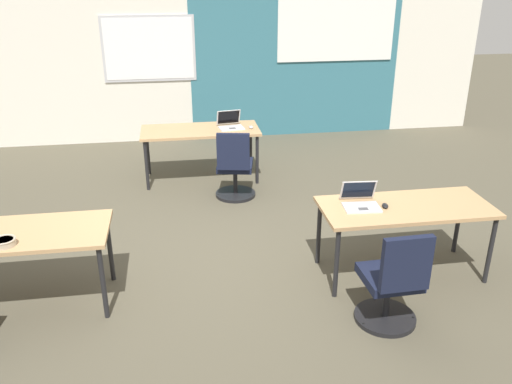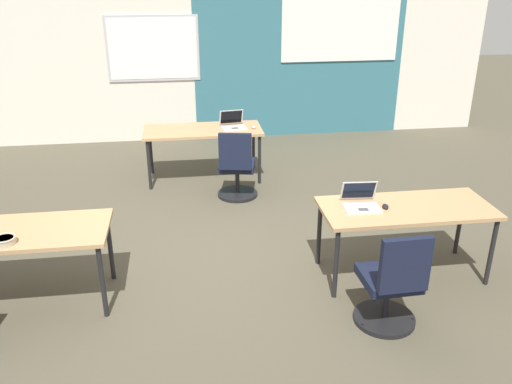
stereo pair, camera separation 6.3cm
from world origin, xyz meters
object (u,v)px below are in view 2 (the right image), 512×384
at_px(mouse_far_right, 254,127).
at_px(chair_near_right_inner, 392,287).
at_px(desk_far_center, 203,133).
at_px(laptop_far_right, 233,124).
at_px(desk_near_left, 13,237).
at_px(snack_bowl, 5,240).
at_px(chair_far_right, 237,170).
at_px(mouse_near_right_inner, 385,206).
at_px(desk_near_right, 406,212).
at_px(laptop_near_right_inner, 361,202).

xyz_separation_m(mouse_far_right, chair_near_right_inner, (0.64, -3.51, -0.36)).
relative_size(desk_far_center, laptop_far_right, 4.32).
distance_m(desk_far_center, laptop_far_right, 0.43).
xyz_separation_m(desk_near_left, laptop_far_right, (2.17, 2.81, 0.11)).
bearing_deg(snack_bowl, desk_near_left, 93.42).
relative_size(chair_far_right, mouse_near_right_inner, 8.43).
distance_m(desk_near_left, mouse_far_right, 3.67).
height_order(desk_near_right, snack_bowl, snack_bowl).
xyz_separation_m(desk_far_center, laptop_near_right_inner, (1.32, -2.74, 0.11)).
xyz_separation_m(desk_near_right, chair_near_right_inner, (-0.41, -0.77, -0.28)).
distance_m(desk_far_center, chair_near_right_inner, 3.83).
xyz_separation_m(desk_near_right, laptop_far_right, (-1.33, 2.81, 0.11)).
bearing_deg(laptop_far_right, mouse_far_right, -24.52).
distance_m(desk_far_center, chair_far_right, 0.89).
bearing_deg(mouse_near_right_inner, mouse_far_right, 107.21).
height_order(chair_far_right, snack_bowl, chair_far_right).
bearing_deg(laptop_far_right, snack_bowl, -133.54).
distance_m(desk_near_left, desk_near_right, 3.50).
height_order(desk_near_right, mouse_far_right, mouse_far_right).
height_order(mouse_far_right, laptop_near_right_inner, laptop_near_right_inner).
height_order(mouse_far_right, chair_near_right_inner, chair_near_right_inner).
bearing_deg(chair_near_right_inner, mouse_far_right, -81.37).
distance_m(desk_near_left, snack_bowl, 0.25).
bearing_deg(chair_far_right, mouse_near_right_inner, 130.59).
bearing_deg(mouse_near_right_inner, laptop_far_right, 111.73).
xyz_separation_m(chair_near_right_inner, snack_bowl, (-3.07, 0.55, 0.38)).
height_order(laptop_far_right, mouse_near_right_inner, laptop_far_right).
bearing_deg(desk_near_right, laptop_far_right, 115.36).
relative_size(desk_near_left, chair_near_right_inner, 1.74).
height_order(desk_near_right, laptop_near_right_inner, laptop_near_right_inner).
bearing_deg(mouse_far_right, laptop_far_right, 163.72).
height_order(desk_far_center, snack_bowl, snack_bowl).
bearing_deg(snack_bowl, chair_near_right_inner, -10.06).
xyz_separation_m(chair_far_right, mouse_near_right_inner, (1.16, -2.06, 0.36)).
bearing_deg(mouse_near_right_inner, desk_near_right, 1.62).
distance_m(desk_far_center, mouse_near_right_inner, 3.20).
bearing_deg(snack_bowl, laptop_far_right, 54.71).
xyz_separation_m(desk_near_left, laptop_near_right_inner, (3.07, 0.06, 0.11)).
height_order(desk_near_left, desk_near_right, same).
height_order(laptop_far_right, snack_bowl, laptop_far_right).
relative_size(desk_far_center, mouse_near_right_inner, 14.66).
bearing_deg(desk_near_left, chair_far_right, 43.94).
xyz_separation_m(laptop_far_right, mouse_near_right_inner, (1.12, -2.82, -0.03)).
relative_size(laptop_far_right, mouse_far_right, 3.65).
bearing_deg(desk_far_center, snack_bowl, -119.82).
bearing_deg(desk_near_right, snack_bowl, -176.24).
bearing_deg(chair_near_right_inner, laptop_near_right_inner, -90.81).
relative_size(chair_far_right, laptop_near_right_inner, 2.61).
relative_size(chair_far_right, snack_bowl, 5.18).
xyz_separation_m(desk_near_right, mouse_far_right, (-1.06, 2.73, 0.08)).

